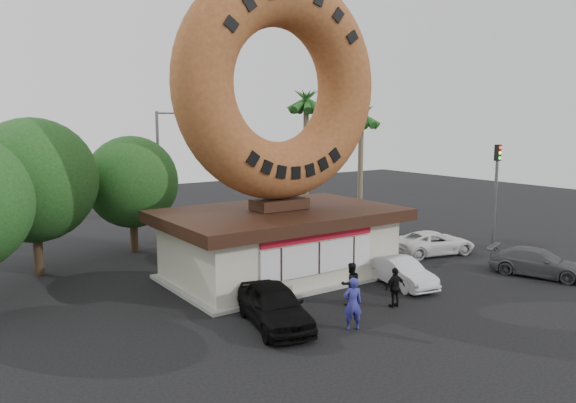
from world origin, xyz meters
The scene contains 16 objects.
ground centered at (0.00, 0.00, 0.00)m, with size 90.00×90.00×0.00m, color black.
donut_shop centered at (0.00, 5.98, 1.77)m, with size 11.20×7.20×3.80m.
giant_donut centered at (0.00, 6.00, 9.09)m, with size 10.59×10.59×2.70m, color #9C5D2D.
tree_west centered at (-9.50, 13.00, 4.64)m, with size 6.00×6.00×7.65m.
tree_mid centered at (-4.00, 15.00, 4.02)m, with size 5.20×5.20×6.63m.
palm_near centered at (7.50, 14.00, 8.41)m, with size 2.60×2.60×9.75m.
palm_far centered at (11.00, 12.50, 7.48)m, with size 2.60×2.60×8.75m.
street_lamp centered at (-1.86, 16.00, 4.48)m, with size 2.11×0.20×8.00m.
traffic_signal centered at (14.00, 3.99, 3.87)m, with size 0.30×0.38×6.07m.
person_left centered at (-1.71, -1.27, 0.97)m, with size 0.71×0.47×1.95m, color navy.
person_center centered at (0.04, 0.84, 0.89)m, with size 0.86×0.67×1.77m, color black.
person_right centered at (1.34, -0.39, 0.82)m, with size 0.96×0.40×1.64m, color black.
car_black centered at (-3.83, 0.64, 0.79)m, with size 1.86×4.61×1.57m, color black.
car_silver centered at (3.67, 1.50, 0.64)m, with size 1.36×3.89×1.28m, color #BBBCC1.
car_grey centered at (10.36, -1.10, 0.66)m, with size 1.85×4.56×1.32m, color #4F5153.
car_white centered at (9.64, 4.76, 0.65)m, with size 2.17×4.71×1.31m, color silver.
Camera 1 is at (-14.71, -15.91, 7.59)m, focal length 35.00 mm.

